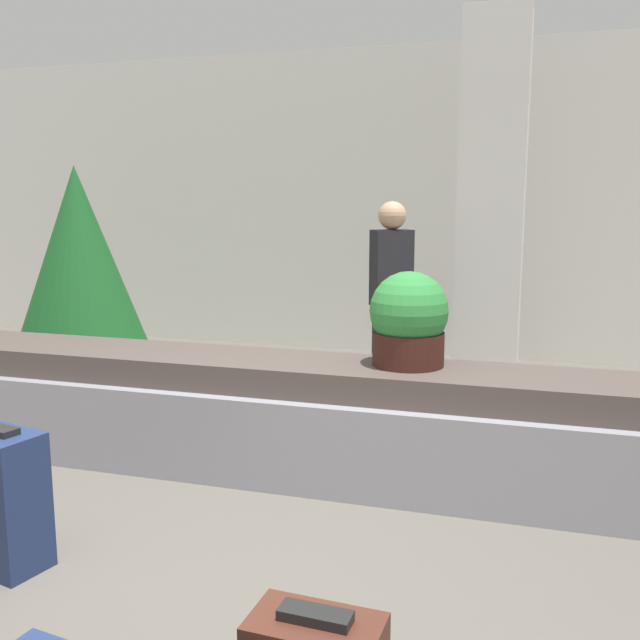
% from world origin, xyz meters
% --- Properties ---
extents(ground_plane, '(18.00, 18.00, 0.00)m').
position_xyz_m(ground_plane, '(0.00, 0.00, 0.00)').
color(ground_plane, '#59544C').
extents(back_wall, '(18.00, 0.06, 3.20)m').
position_xyz_m(back_wall, '(0.00, 5.12, 1.60)').
color(back_wall, silver).
rests_on(back_wall, ground_plane).
extents(carousel, '(8.49, 0.74, 0.69)m').
position_xyz_m(carousel, '(0.00, 1.53, 0.33)').
color(carousel, gray).
rests_on(carousel, ground_plane).
extents(pillar, '(0.55, 0.55, 3.20)m').
position_xyz_m(pillar, '(0.80, 4.01, 1.60)').
color(pillar, silver).
rests_on(pillar, ground_plane).
extents(suitcase_0, '(0.42, 0.32, 0.66)m').
position_xyz_m(suitcase_0, '(-1.03, 0.06, 0.32)').
color(suitcase_0, navy).
rests_on(suitcase_0, ground_plane).
extents(potted_plant_1, '(0.45, 0.45, 0.54)m').
position_xyz_m(potted_plant_1, '(0.51, 1.60, 0.95)').
color(potted_plant_1, '#381914').
rests_on(potted_plant_1, carousel).
extents(traveler_0, '(0.37, 0.33, 1.63)m').
position_xyz_m(traveler_0, '(0.06, 3.32, 0.96)').
color(traveler_0, '#282833').
rests_on(traveler_0, ground_plane).
extents(decorated_tree, '(1.26, 1.26, 1.94)m').
position_xyz_m(decorated_tree, '(-2.77, 3.13, 1.06)').
color(decorated_tree, '#4C331E').
rests_on(decorated_tree, ground_plane).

